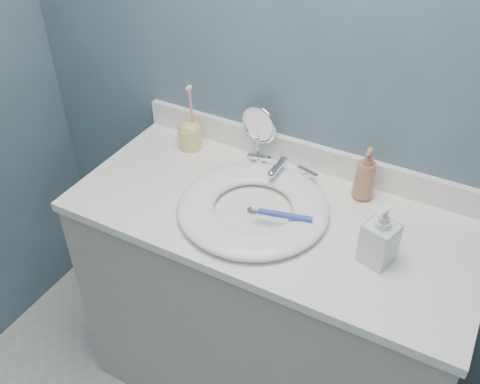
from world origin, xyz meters
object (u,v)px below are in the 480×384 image
Objects in this scene: makeup_mirror at (259,131)px; soap_bottle_clear at (381,234)px; toothbrush_holder at (190,134)px; soap_bottle_amber at (366,174)px.

soap_bottle_clear is (0.49, -0.27, -0.02)m from makeup_mirror.
soap_bottle_clear is 0.77m from toothbrush_holder.
soap_bottle_amber is at bearing 132.94° from soap_bottle_clear.
soap_bottle_amber is 0.97× the size of soap_bottle_clear.
soap_bottle_amber is 0.27m from soap_bottle_clear.
soap_bottle_clear is at bearing -18.79° from makeup_mirror.
toothbrush_holder reaches higher than soap_bottle_clear.
toothbrush_holder is at bearing -158.12° from makeup_mirror.
toothbrush_holder is at bearing 178.91° from soap_bottle_amber.
soap_bottle_clear is at bearing -66.31° from soap_bottle_amber.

